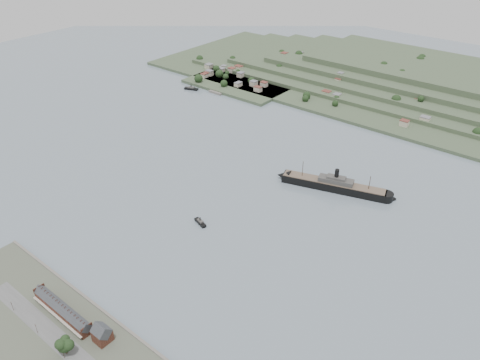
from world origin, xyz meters
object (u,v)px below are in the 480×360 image
Objects in this scene: tugboat at (200,222)px; fig_tree at (64,345)px; gabled_building at (102,334)px; terrace_row at (62,310)px; steamship at (330,184)px.

fig_tree is at bearing -79.12° from tugboat.
terrace_row is at bearing -173.88° from gabled_building.
gabled_building is at bearing -94.65° from steamship.
tugboat is at bearing 106.43° from gabled_building.
gabled_building reaches higher than tugboat.
fig_tree is (-29.68, -269.74, 5.00)m from steamship.
gabled_building is at bearing 6.12° from terrace_row.
gabled_building is at bearing 65.28° from fig_tree.
steamship is 133.17m from tugboat.
gabled_building is 0.94× the size of tugboat.
terrace_row is at bearing 149.75° from fig_tree.
terrace_row is at bearing -89.67° from tugboat.
steamship is 271.42m from fig_tree.
fig_tree is (-9.40, -20.41, 1.79)m from gabled_building.
terrace_row is 4.25× the size of fig_tree.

